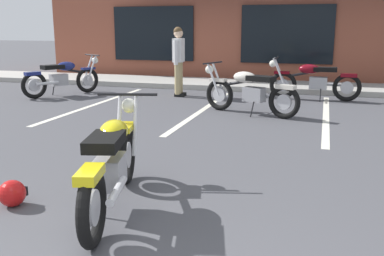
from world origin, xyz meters
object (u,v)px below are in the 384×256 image
object	(u,v)px
motorcycle_red_sportbike	(314,80)
person_by_back_row	(179,57)
motorcycle_foreground_classic	(112,161)
motorcycle_blue_standard	(62,77)
motorcycle_silver_naked	(250,91)
helmet_on_pavement	(12,193)

from	to	relation	value
motorcycle_red_sportbike	person_by_back_row	xyz separation A→B (m)	(-3.19, -0.37, 0.49)
motorcycle_foreground_classic	motorcycle_red_sportbike	world-z (taller)	same
motorcycle_red_sportbike	person_by_back_row	distance (m)	3.25
motorcycle_red_sportbike	motorcycle_blue_standard	world-z (taller)	same
motorcycle_red_sportbike	motorcycle_blue_standard	distance (m)	6.09
motorcycle_red_sportbike	motorcycle_foreground_classic	bearing A→B (deg)	-102.87
motorcycle_red_sportbike	motorcycle_silver_naked	distance (m)	2.43
motorcycle_red_sportbike	person_by_back_row	world-z (taller)	person_by_back_row
motorcycle_red_sportbike	motorcycle_silver_naked	xyz separation A→B (m)	(-1.15, -2.14, 0.00)
person_by_back_row	helmet_on_pavement	size ratio (longest dim) A/B	6.44
motorcycle_red_sportbike	motorcycle_silver_naked	world-z (taller)	same
motorcycle_silver_naked	person_by_back_row	xyz separation A→B (m)	(-2.04, 1.77, 0.49)
motorcycle_red_sportbike	helmet_on_pavement	world-z (taller)	motorcycle_red_sportbike
motorcycle_blue_standard	motorcycle_silver_naked	bearing A→B (deg)	-12.28
helmet_on_pavement	person_by_back_row	bearing A→B (deg)	95.12
helmet_on_pavement	motorcycle_silver_naked	bearing A→B (deg)	74.65
person_by_back_row	helmet_on_pavement	distance (m)	7.02
motorcycle_blue_standard	person_by_back_row	size ratio (longest dim) A/B	1.14
person_by_back_row	motorcycle_foreground_classic	bearing A→B (deg)	-76.78
motorcycle_blue_standard	person_by_back_row	distance (m)	2.93
motorcycle_silver_naked	motorcycle_blue_standard	distance (m)	4.96
motorcycle_red_sportbike	person_by_back_row	size ratio (longest dim) A/B	1.26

